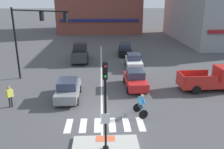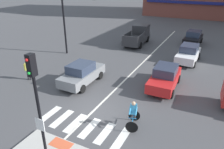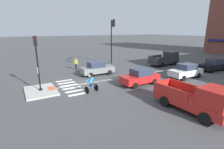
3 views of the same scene
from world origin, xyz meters
name	(u,v)px [view 3 (image 3 of 3)]	position (x,y,z in m)	size (l,w,h in m)	color
ground_plane	(82,85)	(0.00, 0.00, 0.00)	(300.00, 300.00, 0.00)	#474749
traffic_island	(41,91)	(0.00, -3.98, 0.07)	(3.66, 2.61, 0.15)	#B2AFA8
tactile_pad_front	(52,88)	(0.00, -3.03, 0.15)	(1.10, 0.60, 0.01)	#DB5B38
signal_pole	(37,58)	(0.00, -3.99, 3.05)	(0.44, 0.38, 4.82)	black
crosswalk_stripe_a	(64,81)	(-2.34, -1.24, 0.00)	(0.44, 1.80, 0.01)	silver
crosswalk_stripe_b	(67,83)	(-1.40, -1.24, 0.00)	(0.44, 1.80, 0.01)	silver
crosswalk_stripe_c	(69,85)	(-0.47, -1.24, 0.00)	(0.44, 1.80, 0.01)	silver
crosswalk_stripe_d	(72,88)	(0.47, -1.24, 0.00)	(0.44, 1.80, 0.01)	silver
crosswalk_stripe_e	(75,91)	(1.40, -1.24, 0.00)	(0.44, 1.80, 0.01)	silver
crosswalk_stripe_f	(78,94)	(2.34, -1.24, 0.00)	(0.44, 1.80, 0.01)	silver
lane_centre_line	(153,72)	(-0.19, 10.00, 0.00)	(0.14, 28.00, 0.01)	silver
traffic_light_mast	(112,34)	(-6.65, 7.41, 4.87)	(5.70, 3.00, 6.95)	black
car_red_eastbound_mid	(140,77)	(2.85, 5.21, 0.81)	(1.91, 4.14, 1.64)	red
car_grey_westbound_near	(97,68)	(-2.87, 3.06, 0.81)	(1.85, 4.10, 1.64)	slate
car_black_eastbound_distant	(213,65)	(3.16, 17.79, 0.81)	(1.99, 4.17, 1.64)	black
car_white_eastbound_far	(186,71)	(3.55, 11.48, 0.81)	(1.97, 4.16, 1.64)	white
pickup_truck_red_cross_right	(197,100)	(9.65, 4.46, 0.98)	(5.18, 2.23, 2.08)	red
pickup_truck_charcoal_westbound_distant	(166,59)	(-2.89, 15.16, 0.98)	(2.23, 5.18, 2.08)	#2D2D30
cyclist	(91,83)	(2.50, -0.11, 0.87)	(0.90, 1.22, 1.68)	black
pedestrian_at_curb_left	(76,63)	(-6.98, 1.71, 0.98)	(0.44, 0.40, 1.67)	black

